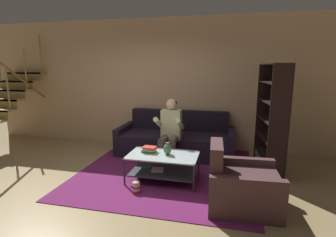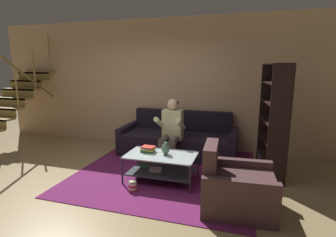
{
  "view_description": "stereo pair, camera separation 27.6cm",
  "coord_description": "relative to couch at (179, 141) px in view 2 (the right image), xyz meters",
  "views": [
    {
      "loc": [
        1.72,
        -3.4,
        1.84
      ],
      "look_at": [
        0.67,
        1.0,
        0.94
      ],
      "focal_mm": 28.0,
      "sensor_mm": 36.0,
      "label": 1
    },
    {
      "loc": [
        1.99,
        -3.32,
        1.84
      ],
      "look_at": [
        0.67,
        1.0,
        0.94
      ],
      "focal_mm": 28.0,
      "sensor_mm": 36.0,
      "label": 2
    }
  ],
  "objects": [
    {
      "name": "popcorn_tub",
      "position": [
        -0.22,
        -1.89,
        -0.2
      ],
      "size": [
        0.12,
        0.12,
        0.18
      ],
      "color": "red",
      "rests_on": "ground"
    },
    {
      "name": "staircase_run",
      "position": [
        -3.87,
        -0.74,
        0.68
      ],
      "size": [
        0.95,
        2.45,
        2.63
      ],
      "color": "#A48848",
      "rests_on": "ground"
    },
    {
      "name": "bookshelf",
      "position": [
        1.82,
        -0.56,
        0.48
      ],
      "size": [
        0.41,
        1.0,
        1.9
      ],
      "color": "black",
      "rests_on": "ground"
    },
    {
      "name": "area_rug",
      "position": [
        0.04,
        -0.82,
        -0.29
      ],
      "size": [
        3.0,
        3.33,
        0.01
      ],
      "color": "#611B4C",
      "rests_on": "ground"
    },
    {
      "name": "book_stack",
      "position": [
        -0.18,
        -1.33,
        0.2
      ],
      "size": [
        0.24,
        0.18,
        0.1
      ],
      "color": "#2E884D",
      "rests_on": "coffee_table"
    },
    {
      "name": "back_partition",
      "position": [
        -0.63,
        0.56,
        1.16
      ],
      "size": [
        8.4,
        0.12,
        2.9
      ],
      "primitive_type": "cube",
      "color": "tan",
      "rests_on": "ground"
    },
    {
      "name": "person_seated_center",
      "position": [
        0.0,
        -0.57,
        0.39
      ],
      "size": [
        0.5,
        0.58,
        1.24
      ],
      "color": "brown",
      "rests_on": "ground"
    },
    {
      "name": "ground",
      "position": [
        -0.63,
        -1.9,
        -0.29
      ],
      "size": [
        16.8,
        16.8,
        0.0
      ],
      "primitive_type": "plane",
      "color": "#968157"
    },
    {
      "name": "armchair",
      "position": [
        1.28,
        -1.93,
        -0.01
      ],
      "size": [
        0.95,
        0.88,
        0.86
      ],
      "color": "#4A2F31",
      "rests_on": "ground"
    },
    {
      "name": "coffee_table",
      "position": [
        0.07,
        -1.39,
        0.01
      ],
      "size": [
        1.12,
        0.67,
        0.45
      ],
      "color": "#AEC0C3",
      "rests_on": "ground"
    },
    {
      "name": "couch",
      "position": [
        0.0,
        0.0,
        0.0
      ],
      "size": [
        2.42,
        0.97,
        0.89
      ],
      "color": "black",
      "rests_on": "ground"
    },
    {
      "name": "vase",
      "position": [
        0.14,
        -1.37,
        0.25
      ],
      "size": [
        0.13,
        0.13,
        0.2
      ],
      "color": "#4D7151",
      "rests_on": "coffee_table"
    }
  ]
}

